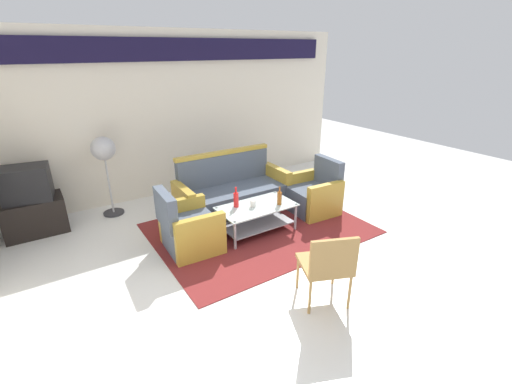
{
  "coord_description": "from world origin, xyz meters",
  "views": [
    {
      "loc": [
        -2.48,
        -3.0,
        2.5
      ],
      "look_at": [
        -0.01,
        0.78,
        0.65
      ],
      "focal_mm": 24.83,
      "sensor_mm": 36.0,
      "label": 1
    }
  ],
  "objects_px": {
    "coffee_table": "(257,215)",
    "pedestal_fan": "(104,153)",
    "armchair_left": "(189,229)",
    "armchair_right": "(314,195)",
    "television": "(26,184)",
    "tv_stand": "(35,216)",
    "bottle_red": "(236,199)",
    "wicker_chair": "(328,263)",
    "couch": "(232,194)",
    "bottle_brown": "(279,198)",
    "cup": "(253,203)"
  },
  "relations": [
    {
      "from": "coffee_table",
      "to": "pedestal_fan",
      "type": "xyz_separation_m",
      "value": [
        -1.61,
        1.77,
        0.74
      ]
    },
    {
      "from": "armchair_left",
      "to": "armchair_right",
      "type": "height_order",
      "value": "same"
    },
    {
      "from": "television",
      "to": "armchair_right",
      "type": "bearing_deg",
      "value": 165.6
    },
    {
      "from": "armchair_right",
      "to": "tv_stand",
      "type": "xyz_separation_m",
      "value": [
        -3.84,
        1.64,
        -0.03
      ]
    },
    {
      "from": "coffee_table",
      "to": "bottle_red",
      "type": "relative_size",
      "value": 3.71
    },
    {
      "from": "armchair_left",
      "to": "television",
      "type": "distance_m",
      "value": 2.38
    },
    {
      "from": "pedestal_fan",
      "to": "wicker_chair",
      "type": "xyz_separation_m",
      "value": [
        1.35,
        -3.48,
        -0.52
      ]
    },
    {
      "from": "armchair_right",
      "to": "tv_stand",
      "type": "bearing_deg",
      "value": 70.31
    },
    {
      "from": "coffee_table",
      "to": "television",
      "type": "height_order",
      "value": "television"
    },
    {
      "from": "couch",
      "to": "bottle_red",
      "type": "distance_m",
      "value": 0.74
    },
    {
      "from": "bottle_red",
      "to": "bottle_brown",
      "type": "distance_m",
      "value": 0.62
    },
    {
      "from": "armchair_right",
      "to": "bottle_brown",
      "type": "xyz_separation_m",
      "value": [
        -0.86,
        -0.21,
        0.23
      ]
    },
    {
      "from": "coffee_table",
      "to": "tv_stand",
      "type": "height_order",
      "value": "tv_stand"
    },
    {
      "from": "armchair_right",
      "to": "coffee_table",
      "type": "bearing_deg",
      "value": 97.52
    },
    {
      "from": "couch",
      "to": "cup",
      "type": "distance_m",
      "value": 0.79
    },
    {
      "from": "armchair_right",
      "to": "cup",
      "type": "distance_m",
      "value": 1.23
    },
    {
      "from": "coffee_table",
      "to": "bottle_red",
      "type": "bearing_deg",
      "value": 151.31
    },
    {
      "from": "armchair_left",
      "to": "coffee_table",
      "type": "bearing_deg",
      "value": 86.74
    },
    {
      "from": "cup",
      "to": "television",
      "type": "height_order",
      "value": "television"
    },
    {
      "from": "armchair_left",
      "to": "wicker_chair",
      "type": "relative_size",
      "value": 1.01
    },
    {
      "from": "television",
      "to": "wicker_chair",
      "type": "height_order",
      "value": "television"
    },
    {
      "from": "couch",
      "to": "coffee_table",
      "type": "distance_m",
      "value": 0.78
    },
    {
      "from": "couch",
      "to": "tv_stand",
      "type": "height_order",
      "value": "couch"
    },
    {
      "from": "television",
      "to": "wicker_chair",
      "type": "xyz_separation_m",
      "value": [
        2.42,
        -3.43,
        -0.27
      ]
    },
    {
      "from": "armchair_left",
      "to": "cup",
      "type": "xyz_separation_m",
      "value": [
        0.95,
        -0.1,
        0.17
      ]
    },
    {
      "from": "coffee_table",
      "to": "bottle_red",
      "type": "distance_m",
      "value": 0.38
    },
    {
      "from": "armchair_right",
      "to": "cup",
      "type": "bearing_deg",
      "value": 96.99
    },
    {
      "from": "wicker_chair",
      "to": "armchair_left",
      "type": "bearing_deg",
      "value": 135.14
    },
    {
      "from": "bottle_brown",
      "to": "cup",
      "type": "bearing_deg",
      "value": 158.85
    },
    {
      "from": "couch",
      "to": "pedestal_fan",
      "type": "bearing_deg",
      "value": -30.46
    },
    {
      "from": "armchair_left",
      "to": "armchair_right",
      "type": "relative_size",
      "value": 1.0
    },
    {
      "from": "armchair_left",
      "to": "bottle_brown",
      "type": "height_order",
      "value": "armchair_left"
    },
    {
      "from": "armchair_right",
      "to": "armchair_left",
      "type": "bearing_deg",
      "value": 92.91
    },
    {
      "from": "bottle_brown",
      "to": "tv_stand",
      "type": "distance_m",
      "value": 3.52
    },
    {
      "from": "bottle_brown",
      "to": "pedestal_fan",
      "type": "relative_size",
      "value": 0.21
    },
    {
      "from": "armchair_right",
      "to": "television",
      "type": "relative_size",
      "value": 1.29
    },
    {
      "from": "bottle_brown",
      "to": "pedestal_fan",
      "type": "bearing_deg",
      "value": 135.11
    },
    {
      "from": "armchair_right",
      "to": "bottle_red",
      "type": "relative_size",
      "value": 2.87
    },
    {
      "from": "armchair_left",
      "to": "tv_stand",
      "type": "distance_m",
      "value": 2.33
    },
    {
      "from": "coffee_table",
      "to": "armchair_left",
      "type": "bearing_deg",
      "value": 174.15
    },
    {
      "from": "bottle_brown",
      "to": "tv_stand",
      "type": "height_order",
      "value": "bottle_brown"
    },
    {
      "from": "bottle_brown",
      "to": "cup",
      "type": "xyz_separation_m",
      "value": [
        -0.36,
        0.14,
        -0.05
      ]
    },
    {
      "from": "tv_stand",
      "to": "coffee_table",
      "type": "bearing_deg",
      "value": -32.76
    },
    {
      "from": "tv_stand",
      "to": "pedestal_fan",
      "type": "bearing_deg",
      "value": 2.68
    },
    {
      "from": "bottle_red",
      "to": "tv_stand",
      "type": "bearing_deg",
      "value": 146.83
    },
    {
      "from": "bottle_red",
      "to": "cup",
      "type": "bearing_deg",
      "value": -33.65
    },
    {
      "from": "cup",
      "to": "tv_stand",
      "type": "distance_m",
      "value": 3.14
    },
    {
      "from": "bottle_red",
      "to": "tv_stand",
      "type": "xyz_separation_m",
      "value": [
        -2.42,
        1.58,
        -0.26
      ]
    },
    {
      "from": "pedestal_fan",
      "to": "coffee_table",
      "type": "bearing_deg",
      "value": -47.78
    },
    {
      "from": "couch",
      "to": "bottle_brown",
      "type": "xyz_separation_m",
      "value": [
        0.26,
        -0.91,
        0.2
      ]
    }
  ]
}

